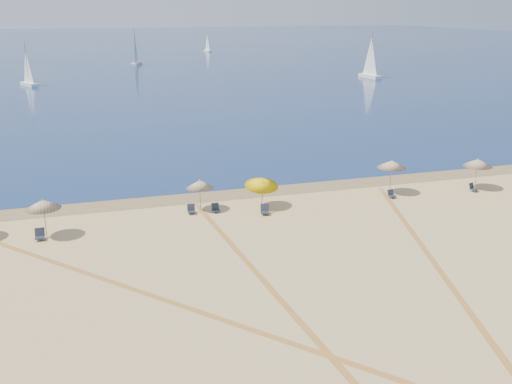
% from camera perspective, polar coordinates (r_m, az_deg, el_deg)
% --- Properties ---
extents(ground, '(160.00, 160.00, 0.00)m').
position_cam_1_polar(ground, '(23.21, 14.98, -17.79)').
color(ground, tan).
rests_on(ground, ground).
extents(ocean, '(500.00, 500.00, 0.00)m').
position_cam_1_polar(ocean, '(241.37, -14.48, 14.09)').
color(ocean, '#0C2151').
rests_on(ocean, ground).
extents(wet_sand, '(500.00, 500.00, 0.00)m').
position_cam_1_polar(wet_sand, '(43.26, -1.51, -0.08)').
color(wet_sand, olive).
rests_on(wet_sand, ground).
extents(umbrella_1, '(2.09, 2.09, 2.43)m').
position_cam_1_polar(umbrella_1, '(36.64, -20.43, -1.15)').
color(umbrella_1, gray).
rests_on(umbrella_1, ground).
extents(umbrella_2, '(1.92, 1.94, 2.22)m').
position_cam_1_polar(umbrella_2, '(39.21, -5.61, 0.79)').
color(umbrella_2, gray).
rests_on(umbrella_2, ground).
extents(umbrella_3, '(2.34, 2.40, 2.39)m').
position_cam_1_polar(umbrella_3, '(39.52, 0.57, 1.00)').
color(umbrella_3, gray).
rests_on(umbrella_3, ground).
extents(umbrella_4, '(2.16, 2.16, 2.61)m').
position_cam_1_polar(umbrella_4, '(43.70, 13.34, 2.71)').
color(umbrella_4, gray).
rests_on(umbrella_4, ground).
extents(umbrella_5, '(2.20, 2.20, 2.41)m').
position_cam_1_polar(umbrella_5, '(46.89, 21.19, 2.74)').
color(umbrella_5, gray).
rests_on(umbrella_5, ground).
extents(chair_1, '(0.57, 0.67, 0.68)m').
position_cam_1_polar(chair_1, '(36.91, -20.71, -4.00)').
color(chair_1, black).
rests_on(chair_1, ground).
extents(chair_2, '(0.56, 0.64, 0.62)m').
position_cam_1_polar(chair_2, '(39.10, -6.46, -1.75)').
color(chair_2, black).
rests_on(chair_2, ground).
extents(chair_3, '(0.52, 0.61, 0.61)m').
position_cam_1_polar(chair_3, '(39.21, -4.03, -1.63)').
color(chair_3, black).
rests_on(chair_3, ground).
extents(chair_4, '(0.73, 0.80, 0.69)m').
position_cam_1_polar(chair_4, '(38.70, 0.88, -1.80)').
color(chair_4, black).
rests_on(chair_4, ground).
extents(chair_5, '(0.55, 0.63, 0.59)m').
position_cam_1_polar(chair_5, '(43.26, 13.32, -0.22)').
color(chair_5, black).
rests_on(chair_5, ground).
extents(chair_6, '(0.72, 0.77, 0.63)m').
position_cam_1_polar(chair_6, '(46.60, 20.76, 0.40)').
color(chair_6, black).
rests_on(chair_6, ground).
extents(sailboat_0, '(3.48, 5.19, 7.67)m').
position_cam_1_polar(sailboat_0, '(112.35, -21.75, 10.96)').
color(sailboat_0, white).
rests_on(sailboat_0, ocean).
extents(sailboat_1, '(3.33, 6.09, 8.82)m').
position_cam_1_polar(sailboat_1, '(147.47, -11.89, 13.29)').
color(sailboat_1, white).
rests_on(sailboat_1, ocean).
extents(sailboat_2, '(2.28, 6.28, 9.14)m').
position_cam_1_polar(sailboat_2, '(119.34, 11.31, 12.40)').
color(sailboat_2, white).
rests_on(sailboat_2, ocean).
extents(sailboat_3, '(1.92, 4.59, 6.63)m').
position_cam_1_polar(sailboat_3, '(191.62, -4.85, 14.35)').
color(sailboat_3, white).
rests_on(sailboat_3, ocean).
extents(tire_tracks, '(53.03, 40.33, 0.00)m').
position_cam_1_polar(tire_tracks, '(29.47, 3.24, -9.00)').
color(tire_tracks, tan).
rests_on(tire_tracks, ground).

